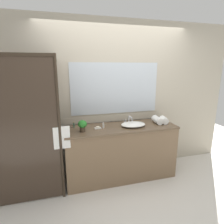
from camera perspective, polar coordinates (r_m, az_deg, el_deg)
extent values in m
plane|color=silver|center=(3.42, 2.56, -18.91)|extent=(8.00, 8.00, 0.00)
cube|color=#B2A893|center=(3.26, 0.91, 4.11)|extent=(4.40, 0.05, 2.60)
cube|color=#B2A893|center=(3.31, 1.03, -1.88)|extent=(1.80, 0.01, 0.11)
cube|color=silver|center=(3.20, 1.08, 7.17)|extent=(1.52, 0.01, 0.86)
cube|color=brown|center=(3.22, 2.59, -12.26)|extent=(1.80, 0.56, 0.87)
cube|color=brown|center=(3.04, 2.73, -4.68)|extent=(1.80, 0.58, 0.03)
cylinder|color=#2D2319|center=(2.60, -15.62, -5.68)|extent=(0.04, 0.04, 2.00)
cube|color=#2D2319|center=(2.53, -28.93, 15.21)|extent=(1.00, 0.04, 0.04)
cube|color=#382B21|center=(2.66, -26.51, -6.25)|extent=(0.96, 0.01, 1.96)
cube|color=#382B21|center=(2.87, -15.66, -3.85)|extent=(0.01, 0.57, 1.96)
cylinder|color=#2D2319|center=(2.60, -15.23, -4.78)|extent=(0.32, 0.02, 0.02)
cube|color=white|center=(2.65, -15.05, -7.55)|extent=(0.22, 0.04, 0.31)
ellipsoid|color=white|center=(3.05, 6.48, -3.76)|extent=(0.40, 0.29, 0.06)
cube|color=silver|center=(3.23, 5.16, -3.14)|extent=(0.17, 0.04, 0.02)
cylinder|color=silver|center=(3.22, 5.18, -2.11)|extent=(0.02, 0.02, 0.10)
cylinder|color=silver|center=(3.14, 5.64, -1.53)|extent=(0.02, 0.14, 0.02)
cylinder|color=silver|center=(3.20, 4.16, -2.73)|extent=(0.02, 0.02, 0.04)
cylinder|color=silver|center=(3.25, 6.16, -2.56)|extent=(0.02, 0.02, 0.04)
cylinder|color=#473828|center=(2.82, -8.96, -5.25)|extent=(0.08, 0.08, 0.07)
ellipsoid|color=#277428|center=(2.79, -9.02, -3.64)|extent=(0.13, 0.13, 0.12)
cube|color=silver|center=(2.93, -4.35, -4.94)|extent=(0.10, 0.07, 0.01)
ellipsoid|color=silver|center=(2.93, -4.35, -4.60)|extent=(0.07, 0.04, 0.02)
cylinder|color=#4C7056|center=(3.04, -11.55, -3.90)|extent=(0.03, 0.03, 0.07)
cylinder|color=#9E895B|center=(3.03, -11.58, -3.10)|extent=(0.02, 0.02, 0.02)
cylinder|color=white|center=(2.95, -2.65, -4.19)|extent=(0.03, 0.03, 0.07)
cylinder|color=#B7B2A8|center=(2.94, -2.66, -3.38)|extent=(0.02, 0.02, 0.02)
cylinder|color=white|center=(3.31, 15.49, -2.36)|extent=(0.15, 0.20, 0.11)
cylinder|color=white|center=(3.27, 13.63, -2.38)|extent=(0.13, 0.24, 0.12)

